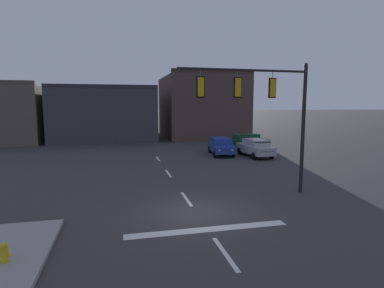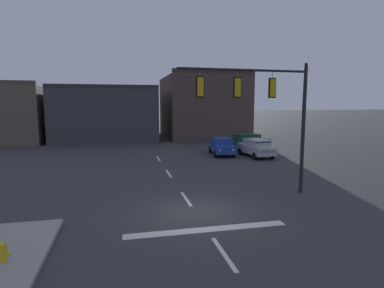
% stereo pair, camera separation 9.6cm
% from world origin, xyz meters
% --- Properties ---
extents(ground_plane, '(400.00, 400.00, 0.00)m').
position_xyz_m(ground_plane, '(0.00, 0.00, 0.00)').
color(ground_plane, '#353538').
extents(stop_bar_paint, '(6.40, 0.50, 0.01)m').
position_xyz_m(stop_bar_paint, '(0.00, -2.00, 0.00)').
color(stop_bar_paint, silver).
rests_on(stop_bar_paint, ground).
extents(lane_centreline, '(0.16, 26.40, 0.01)m').
position_xyz_m(lane_centreline, '(0.00, 2.00, 0.00)').
color(lane_centreline, silver).
rests_on(lane_centreline, ground).
extents(signal_mast_near_side, '(6.98, 0.46, 6.93)m').
position_xyz_m(signal_mast_near_side, '(4.15, 1.78, 4.87)').
color(signal_mast_near_side, black).
rests_on(signal_mast_near_side, ground).
extents(car_lot_nearside, '(2.12, 4.54, 1.61)m').
position_xyz_m(car_lot_nearside, '(8.80, 13.09, 0.86)').
color(car_lot_nearside, '#9EA0A5').
rests_on(car_lot_nearside, ground).
extents(car_lot_middle, '(2.34, 4.61, 1.61)m').
position_xyz_m(car_lot_middle, '(6.10, 14.87, 0.86)').
color(car_lot_middle, navy).
rests_on(car_lot_middle, ground).
extents(car_lot_farside, '(4.52, 2.08, 1.61)m').
position_xyz_m(car_lot_farside, '(10.06, 17.97, 0.86)').
color(car_lot_farside, '#143D28').
rests_on(car_lot_farside, ground).
extents(fire_hydrant, '(0.40, 0.30, 0.75)m').
position_xyz_m(fire_hydrant, '(-6.66, -3.29, 0.33)').
color(fire_hydrant, gold).
rests_on(fire_hydrant, ground).
extents(building_row, '(34.88, 13.04, 9.08)m').
position_xyz_m(building_row, '(-1.46, 30.96, 3.76)').
color(building_row, brown).
rests_on(building_row, ground).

